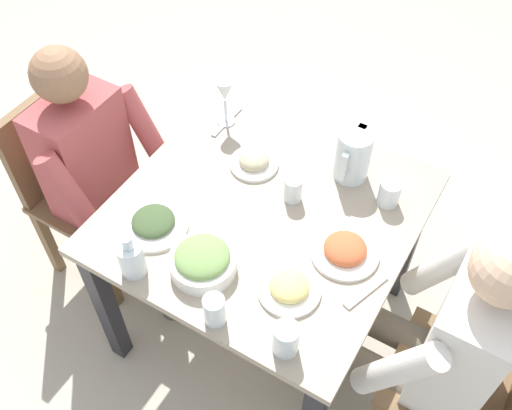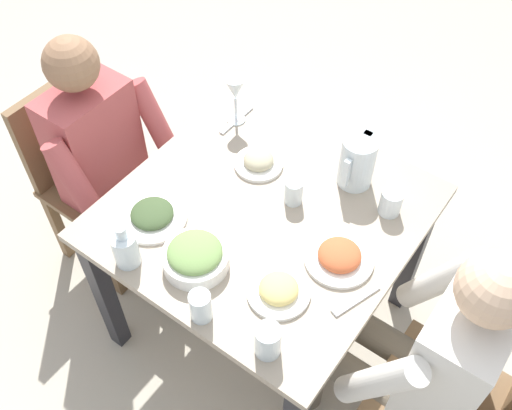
# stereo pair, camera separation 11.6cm
# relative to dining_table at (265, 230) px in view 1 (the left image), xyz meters

# --- Properties ---
(ground_plane) EXTENTS (8.00, 8.00, 0.00)m
(ground_plane) POSITION_rel_dining_table_xyz_m (0.00, 0.00, -0.62)
(ground_plane) COLOR #B7AD99
(dining_table) EXTENTS (0.96, 0.96, 0.74)m
(dining_table) POSITION_rel_dining_table_xyz_m (0.00, 0.00, 0.00)
(dining_table) COLOR gray
(dining_table) RESTS_ON ground_plane
(chair_near) EXTENTS (0.40, 0.40, 0.86)m
(chair_near) POSITION_rel_dining_table_xyz_m (0.09, -0.84, -0.14)
(chair_near) COLOR brown
(chair_near) RESTS_ON ground_plane
(chair_far) EXTENTS (0.40, 0.40, 0.86)m
(chair_far) POSITION_rel_dining_table_xyz_m (0.09, 0.84, -0.14)
(chair_far) COLOR brown
(chair_far) RESTS_ON ground_plane
(diner_near) EXTENTS (0.48, 0.53, 1.15)m
(diner_near) POSITION_rel_dining_table_xyz_m (0.09, -0.64, 0.00)
(diner_near) COLOR #B24C4C
(diner_near) RESTS_ON ground_plane
(diner_far) EXTENTS (0.48, 0.53, 1.15)m
(diner_far) POSITION_rel_dining_table_xyz_m (0.09, 0.64, 0.00)
(diner_far) COLOR silver
(diner_far) RESTS_ON ground_plane
(water_pitcher) EXTENTS (0.16, 0.12, 0.19)m
(water_pitcher) POSITION_rel_dining_table_xyz_m (-0.29, 0.17, 0.21)
(water_pitcher) COLOR silver
(water_pitcher) RESTS_ON dining_table
(salad_bowl) EXTENTS (0.21, 0.21, 0.09)m
(salad_bowl) POSITION_rel_dining_table_xyz_m (0.30, -0.04, 0.16)
(salad_bowl) COLOR white
(salad_bowl) RESTS_ON dining_table
(plate_beans) EXTENTS (0.17, 0.17, 0.06)m
(plate_beans) POSITION_rel_dining_table_xyz_m (-0.16, -0.14, 0.13)
(plate_beans) COLOR white
(plate_beans) RESTS_ON dining_table
(plate_fries) EXTENTS (0.19, 0.19, 0.05)m
(plate_fries) POSITION_rel_dining_table_xyz_m (0.24, 0.22, 0.13)
(plate_fries) COLOR white
(plate_fries) RESTS_ON dining_table
(plate_dolmas) EXTENTS (0.23, 0.23, 0.05)m
(plate_dolmas) POSITION_rel_dining_table_xyz_m (0.24, -0.28, 0.13)
(plate_dolmas) COLOR white
(plate_dolmas) RESTS_ON dining_table
(plate_rice_curry) EXTENTS (0.22, 0.22, 0.06)m
(plate_rice_curry) POSITION_rel_dining_table_xyz_m (0.03, 0.30, 0.13)
(plate_rice_curry) COLOR white
(plate_rice_curry) RESTS_ON dining_table
(water_glass_by_pitcher) EXTENTS (0.07, 0.07, 0.09)m
(water_glass_by_pitcher) POSITION_rel_dining_table_xyz_m (-0.24, 0.34, 0.16)
(water_glass_by_pitcher) COLOR silver
(water_glass_by_pitcher) RESTS_ON dining_table
(water_glass_center) EXTENTS (0.07, 0.07, 0.11)m
(water_glass_center) POSITION_rel_dining_table_xyz_m (0.40, 0.30, 0.17)
(water_glass_center) COLOR silver
(water_glass_center) RESTS_ON dining_table
(water_glass_near_left) EXTENTS (0.06, 0.06, 0.11)m
(water_glass_near_left) POSITION_rel_dining_table_xyz_m (0.43, 0.08, 0.17)
(water_glass_near_left) COLOR silver
(water_glass_near_left) RESTS_ON dining_table
(water_glass_far_left) EXTENTS (0.06, 0.06, 0.09)m
(water_glass_far_left) POSITION_rel_dining_table_xyz_m (-0.09, 0.05, 0.16)
(water_glass_far_left) COLOR silver
(water_glass_far_left) RESTS_ON dining_table
(wine_glass) EXTENTS (0.08, 0.08, 0.20)m
(wine_glass) POSITION_rel_dining_table_xyz_m (-0.30, -0.35, 0.26)
(wine_glass) COLOR silver
(wine_glass) RESTS_ON dining_table
(oil_carafe) EXTENTS (0.08, 0.08, 0.16)m
(oil_carafe) POSITION_rel_dining_table_xyz_m (0.41, -0.22, 0.17)
(oil_carafe) COLOR silver
(oil_carafe) RESTS_ON dining_table
(fork_near) EXTENTS (0.17, 0.08, 0.01)m
(fork_near) POSITION_rel_dining_table_xyz_m (0.12, 0.42, 0.12)
(fork_near) COLOR silver
(fork_near) RESTS_ON dining_table
(knife_near) EXTENTS (0.19, 0.02, 0.01)m
(knife_near) POSITION_rel_dining_table_xyz_m (-0.29, -0.34, 0.12)
(knife_near) COLOR silver
(knife_near) RESTS_ON dining_table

